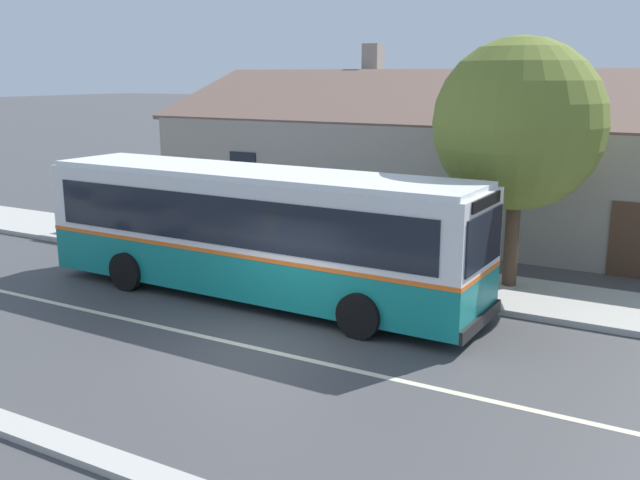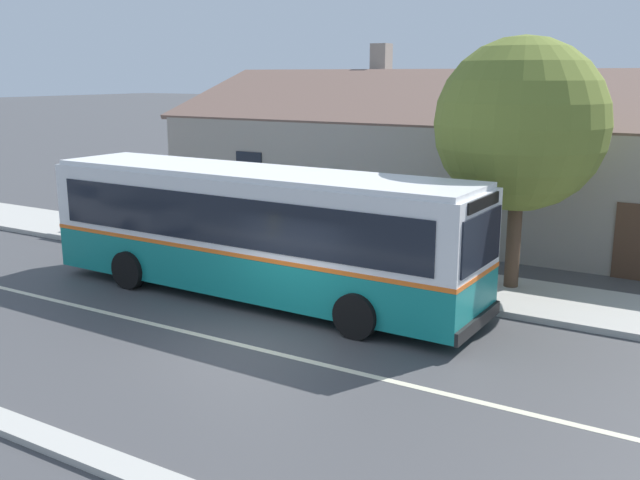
# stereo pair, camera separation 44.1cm
# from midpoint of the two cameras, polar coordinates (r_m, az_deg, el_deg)

# --- Properties ---
(ground_plane) EXTENTS (300.00, 300.00, 0.00)m
(ground_plane) POSITION_cam_midpoint_polar(r_m,az_deg,el_deg) (14.87, -4.78, -8.55)
(ground_plane) COLOR #424244
(sidewalk_far) EXTENTS (60.00, 3.00, 0.15)m
(sidewalk_far) POSITION_cam_midpoint_polar(r_m,az_deg,el_deg) (19.75, 5.45, -2.82)
(sidewalk_far) COLOR #ADAAA3
(sidewalk_far) RESTS_ON ground
(curb_near) EXTENTS (60.00, 0.50, 0.12)m
(curb_near) POSITION_cam_midpoint_polar(r_m,az_deg,el_deg) (11.70, -19.02, -15.22)
(curb_near) COLOR #ADAAA3
(curb_near) RESTS_ON ground
(lane_divider_stripe) EXTENTS (60.00, 0.16, 0.01)m
(lane_divider_stripe) POSITION_cam_midpoint_polar(r_m,az_deg,el_deg) (14.86, -4.78, -8.53)
(lane_divider_stripe) COLOR beige
(lane_divider_stripe) RESTS_ON ground
(community_building) EXTENTS (26.39, 10.98, 6.70)m
(community_building) POSITION_cam_midpoint_polar(r_m,az_deg,el_deg) (26.97, 17.85, 5.21)
(community_building) COLOR gray
(community_building) RESTS_ON ground
(transit_bus) EXTENTS (11.77, 2.93, 3.21)m
(transit_bus) POSITION_cam_midpoint_polar(r_m,az_deg,el_deg) (17.71, -4.51, 0.85)
(transit_bus) COLOR #147F7A
(transit_bus) RESTS_ON ground
(bench_by_building) EXTENTS (1.76, 0.51, 0.94)m
(bench_by_building) POSITION_cam_midpoint_polar(r_m,az_deg,el_deg) (25.64, -17.49, 1.47)
(bench_by_building) COLOR brown
(bench_by_building) RESTS_ON sidewalk_far
(street_tree_primary) EXTENTS (4.26, 4.26, 6.41)m
(street_tree_primary) POSITION_cam_midpoint_polar(r_m,az_deg,el_deg) (18.43, 16.21, 8.38)
(street_tree_primary) COLOR #4C3828
(street_tree_primary) RESTS_ON ground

